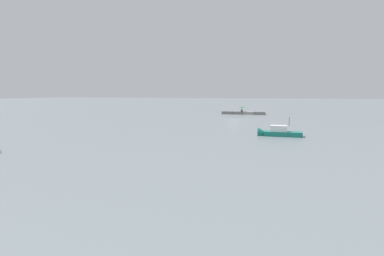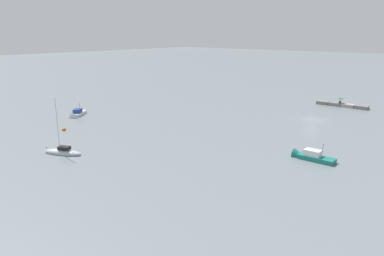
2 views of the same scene
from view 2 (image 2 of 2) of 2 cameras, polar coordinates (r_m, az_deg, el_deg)
The scene contains 8 objects.
ground_plane at distance 74.52m, azimuth 18.20°, elevation 1.23°, with size 500.00×500.00×0.00m, color slate.
seawall_pier at distance 90.24m, azimuth 22.30°, elevation 3.35°, with size 11.30×1.93×0.72m.
person_seated_brown_left at distance 90.06m, azimuth 22.05°, elevation 3.76°, with size 0.47×0.65×0.73m.
umbrella_open_green at distance 90.06m, azimuth 22.15°, elevation 4.31°, with size 1.47×1.47×1.31m.
sailboat_grey_mid at distance 54.09m, azimuth -19.47°, elevation -3.56°, with size 5.83×3.78×8.19m.
motorboat_white_mid at distance 77.70m, azimuth -17.46°, elevation 2.06°, with size 4.44×5.34×3.02m.
motorboat_teal_far at distance 51.45m, azimuth 17.88°, elevation -4.29°, with size 5.59×1.78×3.13m.
mooring_buoy_near at distance 66.91m, azimuth -19.32°, elevation -0.25°, with size 0.68×0.68×0.68m.
Camera 2 is at (-26.21, 67.78, 16.51)m, focal length 34.24 mm.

